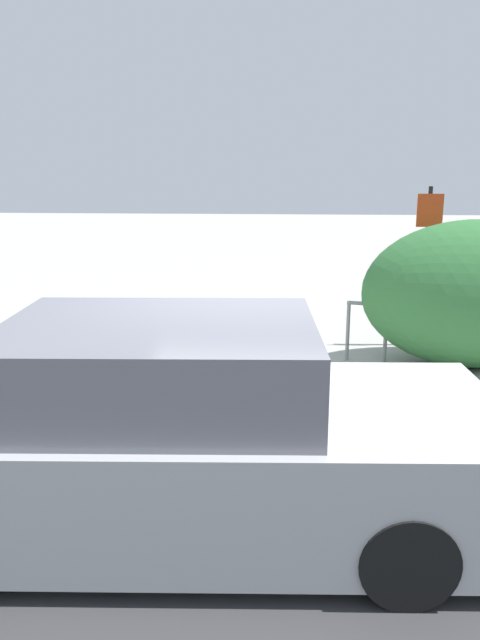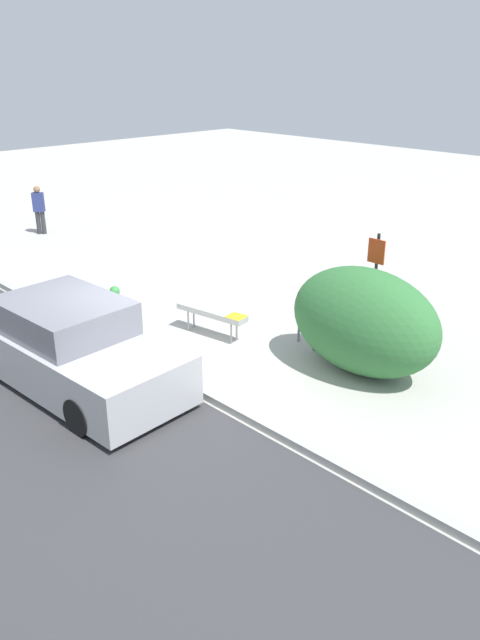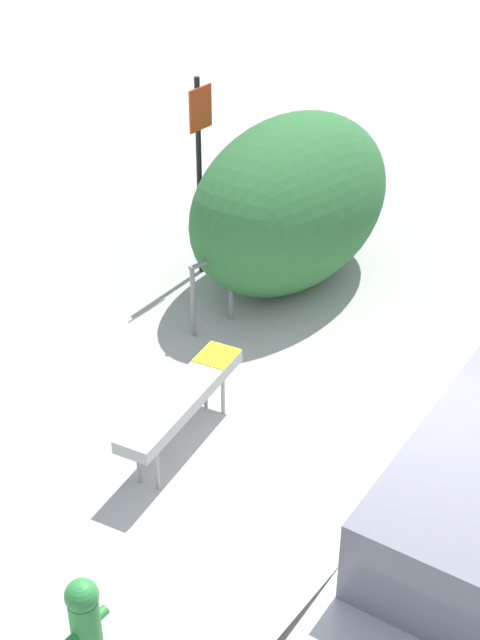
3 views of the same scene
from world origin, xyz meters
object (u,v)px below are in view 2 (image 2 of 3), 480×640
object	(u,v)px
sign_post	(375,281)
pedestrian	(39,209)
fire_hydrant	(115,302)
bike_rack	(307,323)
parked_car_near	(72,348)
bench	(212,313)

from	to	relation	value
sign_post	pedestrian	xyz separation A→B (m)	(-12.47, -0.42, -0.56)
fire_hydrant	pedestrian	xyz separation A→B (m)	(-7.79, 2.35, 0.42)
sign_post	bike_rack	bearing A→B (deg)	-136.50
parked_car_near	sign_post	bearing A→B (deg)	57.80
bike_rack	bench	bearing A→B (deg)	-149.48
fire_hydrant	bench	bearing A→B (deg)	23.88
sign_post	bench	bearing A→B (deg)	-144.41
bench	pedestrian	xyz separation A→B (m)	(-9.89, 1.42, 0.32)
bench	sign_post	bearing A→B (deg)	26.33
bench	parked_car_near	distance (m)	3.10
parked_car_near	pedestrian	bearing A→B (deg)	151.86
bike_rack	parked_car_near	bearing A→B (deg)	-114.13
sign_post	fire_hydrant	distance (m)	5.53
bench	parked_car_near	xyz separation A→B (m)	(-0.15, -3.10, 0.18)
bench	pedestrian	world-z (taller)	pedestrian
bench	pedestrian	bearing A→B (deg)	162.56
fire_hydrant	parked_car_near	world-z (taller)	parked_car_near
bench	sign_post	distance (m)	3.29
bike_rack	pedestrian	world-z (taller)	pedestrian
sign_post	pedestrian	bearing A→B (deg)	-178.05
fire_hydrant	pedestrian	distance (m)	8.15
bike_rack	parked_car_near	xyz separation A→B (m)	(-1.83, -4.08, 0.18)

